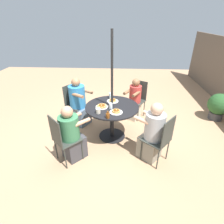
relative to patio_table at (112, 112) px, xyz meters
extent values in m
plane|color=tan|center=(0.00, 0.00, -0.62)|extent=(12.00, 12.00, 0.00)
cylinder|color=black|center=(0.00, 0.00, -0.61)|extent=(0.59, 0.59, 0.01)
cylinder|color=black|center=(0.00, 0.00, -0.25)|extent=(0.09, 0.09, 0.73)
cylinder|color=black|center=(0.00, 0.00, 0.13)|extent=(1.13, 1.13, 0.03)
cylinder|color=black|center=(0.00, 0.00, 0.50)|extent=(0.05, 0.05, 2.23)
cylinder|color=#333833|center=(0.72, 0.58, -0.39)|extent=(0.02, 0.02, 0.45)
cylinder|color=#333833|center=(0.45, 0.81, -0.39)|extent=(0.02, 0.02, 0.45)
cylinder|color=#333833|center=(0.95, 0.85, -0.39)|extent=(0.02, 0.02, 0.45)
cylinder|color=#333833|center=(0.68, 1.08, -0.39)|extent=(0.02, 0.02, 0.45)
cube|color=#333833|center=(0.70, 0.83, -0.16)|extent=(0.58, 0.58, 0.02)
cube|color=#333833|center=(0.83, 0.98, 0.10)|extent=(0.31, 0.27, 0.50)
cube|color=gray|center=(0.63, 0.75, -0.39)|extent=(0.49, 0.49, 0.45)
cylinder|color=#B2B2B2|center=(0.66, 0.79, 0.09)|extent=(0.35, 0.35, 0.51)
sphere|color=#DBA884|center=(0.66, 0.79, 0.44)|extent=(0.21, 0.21, 0.21)
cylinder|color=#DBA884|center=(0.65, 0.55, 0.21)|extent=(0.25, 0.28, 0.07)
cylinder|color=#DBA884|center=(0.44, 0.73, 0.21)|extent=(0.25, 0.28, 0.07)
cylinder|color=#333833|center=(-0.68, 0.63, -0.39)|extent=(0.02, 0.02, 0.45)
cylinder|color=#333833|center=(-0.87, 0.33, -0.39)|extent=(0.02, 0.02, 0.45)
cylinder|color=#333833|center=(-0.98, 0.81, -0.39)|extent=(0.02, 0.02, 0.45)
cylinder|color=#333833|center=(-1.17, 0.52, -0.39)|extent=(0.02, 0.02, 0.45)
cube|color=#333833|center=(-0.92, 0.57, -0.16)|extent=(0.57, 0.57, 0.02)
cube|color=#333833|center=(-1.09, 0.68, 0.10)|extent=(0.22, 0.34, 0.50)
cube|color=beige|center=(-0.84, 0.52, -0.39)|extent=(0.42, 0.41, 0.45)
cylinder|color=#B73833|center=(-0.87, 0.54, 0.06)|extent=(0.30, 0.30, 0.45)
sphere|color=brown|center=(-0.87, 0.54, 0.37)|extent=(0.19, 0.19, 0.19)
cylinder|color=brown|center=(-0.65, 0.55, 0.16)|extent=(0.31, 0.23, 0.07)
cylinder|color=brown|center=(-0.78, 0.34, 0.16)|extent=(0.31, 0.23, 0.07)
cylinder|color=#333833|center=(-0.63, -0.68, -0.39)|extent=(0.02, 0.02, 0.45)
cylinder|color=#333833|center=(-0.34, -0.87, -0.39)|extent=(0.02, 0.02, 0.45)
cylinder|color=#333833|center=(-0.82, -0.98, -0.39)|extent=(0.02, 0.02, 0.45)
cylinder|color=#333833|center=(-0.52, -1.16, -0.39)|extent=(0.02, 0.02, 0.45)
cube|color=#333833|center=(-0.58, -0.92, -0.16)|extent=(0.57, 0.57, 0.02)
cube|color=#333833|center=(-0.68, -1.09, 0.10)|extent=(0.34, 0.22, 0.50)
cube|color=slate|center=(-0.52, -0.82, -0.39)|extent=(0.52, 0.54, 0.45)
cylinder|color=teal|center=(-0.55, -0.87, 0.10)|extent=(0.38, 0.38, 0.54)
sphere|color=#A3704C|center=(-0.55, -0.87, 0.46)|extent=(0.20, 0.20, 0.20)
cylinder|color=#A3704C|center=(-0.57, -0.62, 0.24)|extent=(0.23, 0.30, 0.07)
cylinder|color=#A3704C|center=(-0.31, -0.79, 0.24)|extent=(0.23, 0.30, 0.07)
cylinder|color=#333833|center=(0.53, -0.76, -0.39)|extent=(0.02, 0.02, 0.45)
cylinder|color=#333833|center=(0.78, -0.51, -0.39)|extent=(0.02, 0.02, 0.45)
cylinder|color=#333833|center=(0.78, -1.01, -0.39)|extent=(0.02, 0.02, 0.45)
cylinder|color=#333833|center=(1.03, -0.75, -0.39)|extent=(0.02, 0.02, 0.45)
cube|color=#333833|center=(0.78, -0.76, -0.16)|extent=(0.58, 0.58, 0.02)
cube|color=#333833|center=(0.92, -0.90, 0.10)|extent=(0.29, 0.29, 0.50)
cube|color=#3D3D42|center=(0.70, -0.68, -0.39)|extent=(0.50, 0.50, 0.45)
cylinder|color=#38754C|center=(0.74, -0.72, 0.06)|extent=(0.36, 0.36, 0.45)
sphere|color=tan|center=(0.74, -0.72, 0.38)|extent=(0.21, 0.21, 0.21)
cylinder|color=tan|center=(0.50, -0.69, 0.17)|extent=(0.27, 0.27, 0.07)
cylinder|color=tan|center=(0.70, -0.48, 0.17)|extent=(0.27, 0.27, 0.07)
cylinder|color=silver|center=(0.27, 0.10, 0.15)|extent=(0.25, 0.25, 0.01)
cylinder|color=tan|center=(0.27, 0.10, 0.16)|extent=(0.17, 0.17, 0.01)
cylinder|color=tan|center=(0.27, 0.10, 0.17)|extent=(0.15, 0.15, 0.01)
cylinder|color=tan|center=(0.27, 0.10, 0.18)|extent=(0.16, 0.16, 0.01)
ellipsoid|color=brown|center=(0.27, 0.10, 0.19)|extent=(0.13, 0.12, 0.00)
cube|color=#F4E084|center=(0.26, 0.10, 0.20)|extent=(0.03, 0.03, 0.01)
cylinder|color=silver|center=(-0.24, 0.00, 0.15)|extent=(0.25, 0.25, 0.01)
cylinder|color=tan|center=(-0.24, 0.00, 0.16)|extent=(0.16, 0.16, 0.01)
cylinder|color=tan|center=(-0.24, 0.00, 0.17)|extent=(0.15, 0.15, 0.01)
cylinder|color=tan|center=(-0.24, 0.00, 0.18)|extent=(0.16, 0.16, 0.01)
ellipsoid|color=brown|center=(-0.24, 0.00, 0.18)|extent=(0.13, 0.12, 0.00)
cube|color=#F4E084|center=(-0.23, -0.01, 0.19)|extent=(0.03, 0.03, 0.01)
cylinder|color=silver|center=(0.06, -0.21, 0.15)|extent=(0.25, 0.25, 0.01)
cylinder|color=tan|center=(0.05, -0.20, 0.16)|extent=(0.19, 0.19, 0.01)
cylinder|color=tan|center=(0.06, -0.21, 0.17)|extent=(0.19, 0.19, 0.01)
cylinder|color=tan|center=(0.06, -0.20, 0.18)|extent=(0.20, 0.20, 0.01)
ellipsoid|color=brown|center=(0.06, -0.21, 0.19)|extent=(0.15, 0.14, 0.00)
cube|color=#F4E084|center=(0.07, -0.22, 0.20)|extent=(0.03, 0.03, 0.01)
cylinder|color=brown|center=(0.49, -0.05, 0.19)|extent=(0.07, 0.07, 0.10)
cylinder|color=brown|center=(0.49, -0.05, 0.26)|extent=(0.03, 0.03, 0.04)
torus|color=brown|center=(0.52, -0.05, 0.21)|extent=(0.05, 0.01, 0.05)
cylinder|color=beige|center=(0.31, -0.25, 0.19)|extent=(0.09, 0.09, 0.09)
cylinder|color=white|center=(0.31, -0.25, 0.24)|extent=(0.09, 0.09, 0.01)
cylinder|color=silver|center=(0.10, -0.02, 0.20)|extent=(0.07, 0.07, 0.11)
cylinder|color=silver|center=(-0.41, -0.06, 0.21)|extent=(0.07, 0.07, 0.13)
cylinder|color=#3D3D3F|center=(-0.93, 2.71, -0.52)|extent=(0.34, 0.34, 0.20)
sphere|color=#285628|center=(-0.93, 2.71, -0.19)|extent=(0.55, 0.55, 0.55)
camera|label=1|loc=(3.26, 0.19, 1.78)|focal=28.00mm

